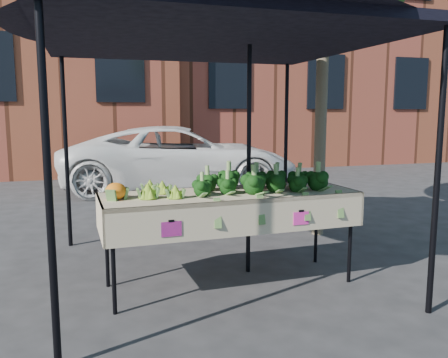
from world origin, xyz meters
TOP-DOWN VIEW (x-y plane):
  - ground at (0.00, 0.00)m, footprint 90.00×90.00m
  - table at (-0.11, 0.11)m, footprint 2.43×0.89m
  - canopy at (-0.17, 0.48)m, footprint 3.16×3.16m
  - broccoli_heap at (0.16, 0.14)m, footprint 1.35×0.55m
  - romanesco_cluster at (-0.78, 0.15)m, footprint 0.41×0.55m
  - cauliflower_pair at (-1.16, 0.06)m, footprint 0.18×0.18m
  - vehicle at (0.53, 5.66)m, footprint 1.72×2.46m
  - street_tree at (1.60, 1.55)m, footprint 2.27×2.27m
  - building_right at (7.00, 12.50)m, footprint 12.00×8.00m

SIDE VIEW (x-z plane):
  - ground at x=0.00m, z-range 0.00..0.00m
  - table at x=-0.11m, z-range 0.00..0.90m
  - cauliflower_pair at x=-1.16m, z-range 0.90..1.06m
  - romanesco_cluster at x=-0.78m, z-range 0.90..1.08m
  - broccoli_heap at x=0.16m, z-range 0.90..1.14m
  - canopy at x=-0.17m, z-range 0.00..2.74m
  - street_tree at x=1.60m, z-range 0.00..4.46m
  - vehicle at x=0.53m, z-range 0.00..4.90m
  - building_right at x=7.00m, z-range 0.00..8.50m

